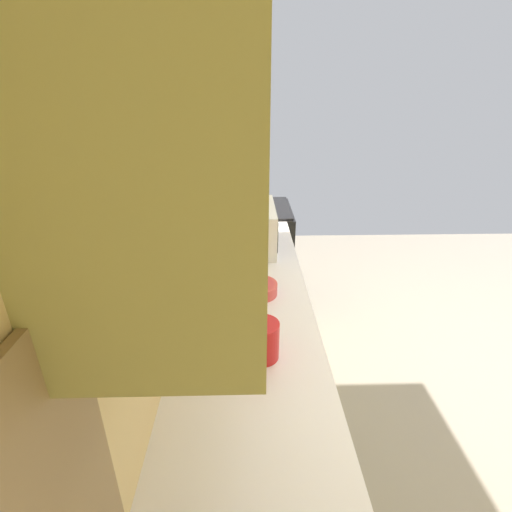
# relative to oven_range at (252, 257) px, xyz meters

# --- Properties ---
(ground_plane) EXTENTS (6.14, 6.14, 0.00)m
(ground_plane) POSITION_rel_oven_range_xyz_m (-1.37, -1.31, -0.48)
(ground_plane) COLOR gray
(wall_back) EXTENTS (3.96, 0.12, 2.83)m
(wall_back) POSITION_rel_oven_range_xyz_m (-1.37, 0.40, 0.94)
(wall_back) COLOR #EDC97E
(wall_back) RESTS_ON ground_plane
(counter_run) EXTENTS (2.97, 0.62, 0.92)m
(counter_run) POSITION_rel_oven_range_xyz_m (-1.80, 0.04, -0.01)
(counter_run) COLOR tan
(counter_run) RESTS_ON ground_plane
(upper_cabinets) EXTENTS (1.68, 0.32, 0.74)m
(upper_cabinets) POSITION_rel_oven_range_xyz_m (-1.80, 0.18, 1.38)
(upper_cabinets) COLOR tan
(oven_range) EXTENTS (0.64, 0.69, 1.10)m
(oven_range) POSITION_rel_oven_range_xyz_m (0.00, 0.00, 0.00)
(oven_range) COLOR black
(oven_range) RESTS_ON ground_plane
(microwave) EXTENTS (0.51, 0.41, 0.27)m
(microwave) POSITION_rel_oven_range_xyz_m (-0.79, 0.06, 0.58)
(microwave) COLOR white
(microwave) RESTS_ON counter_run
(bowl) EXTENTS (0.20, 0.20, 0.06)m
(bowl) POSITION_rel_oven_range_xyz_m (-1.40, -0.01, 0.48)
(bowl) COLOR #D84C47
(bowl) RESTS_ON counter_run
(kettle) EXTENTS (0.19, 0.14, 0.18)m
(kettle) POSITION_rel_oven_range_xyz_m (-1.88, -0.01, 0.52)
(kettle) COLOR red
(kettle) RESTS_ON counter_run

